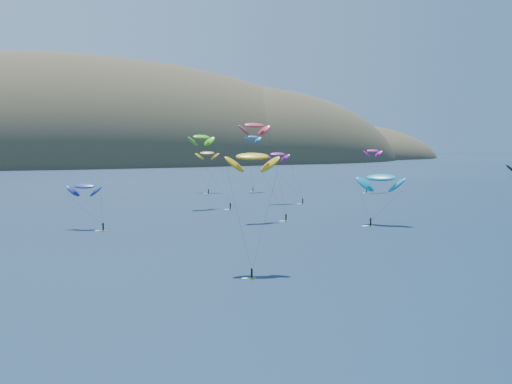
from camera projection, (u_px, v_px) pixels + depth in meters
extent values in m
ellipsoid|color=#3D3526|center=(56.00, 177.00, 611.70)|extent=(600.00, 300.00, 210.00)
ellipsoid|color=#3D3526|center=(238.00, 171.00, 657.10)|extent=(320.00, 220.00, 156.00)
ellipsoid|color=#3D3526|center=(330.00, 163.00, 741.26)|extent=(240.00, 180.00, 84.00)
cube|color=#A1CE16|center=(252.00, 278.00, 108.42)|extent=(1.31, 0.75, 0.07)
cylinder|color=black|center=(252.00, 273.00, 108.36)|extent=(0.30, 0.30, 1.35)
sphere|color=#8C6047|center=(252.00, 268.00, 108.30)|extent=(0.23, 0.23, 0.23)
ellipsoid|color=gold|center=(252.00, 156.00, 116.15)|extent=(9.23, 6.38, 4.70)
cube|color=#A1CE16|center=(230.00, 209.00, 212.31)|extent=(1.62, 0.89, 0.09)
cylinder|color=black|center=(230.00, 206.00, 212.24)|extent=(0.36, 0.36, 1.66)
sphere|color=#8C6047|center=(230.00, 203.00, 212.16)|extent=(0.28, 0.28, 0.28)
ellipsoid|color=#46D20F|center=(201.00, 137.00, 218.07)|extent=(10.02, 6.79, 5.12)
cube|color=#A1CE16|center=(253.00, 192.00, 281.90)|extent=(1.33, 0.74, 0.07)
cylinder|color=black|center=(253.00, 190.00, 281.84)|extent=(0.30, 0.30, 1.36)
sphere|color=#8C6047|center=(253.00, 188.00, 281.78)|extent=(0.23, 0.23, 0.23)
ellipsoid|color=#0562B4|center=(253.00, 137.00, 283.87)|extent=(8.59, 5.87, 4.38)
cube|color=#A1CE16|center=(371.00, 226.00, 171.78)|extent=(1.42, 1.55, 0.09)
cylinder|color=black|center=(371.00, 222.00, 171.70)|extent=(0.38, 0.38, 1.75)
sphere|color=#8C6047|center=(371.00, 218.00, 171.62)|extent=(0.29, 0.29, 0.29)
ellipsoid|color=#008CA6|center=(381.00, 177.00, 176.91)|extent=(11.74, 12.42, 6.53)
cube|color=#A1CE16|center=(303.00, 204.00, 229.88)|extent=(1.50, 0.59, 0.08)
cylinder|color=black|center=(303.00, 201.00, 229.81)|extent=(0.34, 0.34, 1.56)
sphere|color=#8C6047|center=(303.00, 198.00, 229.74)|extent=(0.26, 0.26, 0.26)
ellipsoid|color=#7B1882|center=(278.00, 154.00, 233.46)|extent=(8.26, 4.59, 4.39)
cube|color=#A1CE16|center=(367.00, 193.00, 275.45)|extent=(1.35, 0.53, 0.07)
cylinder|color=black|center=(367.00, 191.00, 275.39)|extent=(0.31, 0.31, 1.41)
sphere|color=#8C6047|center=(367.00, 189.00, 275.32)|extent=(0.24, 0.24, 0.24)
ellipsoid|color=#E2079F|center=(373.00, 151.00, 279.35)|extent=(7.99, 4.39, 4.26)
cube|color=#A1CE16|center=(286.00, 221.00, 182.91)|extent=(1.52, 0.59, 0.08)
cylinder|color=black|center=(286.00, 217.00, 182.84)|extent=(0.35, 0.35, 1.58)
sphere|color=#8C6047|center=(286.00, 214.00, 182.77)|extent=(0.27, 0.27, 0.27)
ellipsoid|color=red|center=(254.00, 125.00, 185.84)|extent=(9.24, 5.06, 4.94)
cube|color=#A1CE16|center=(103.00, 231.00, 163.63)|extent=(1.51, 1.12, 0.08)
cylinder|color=black|center=(103.00, 227.00, 163.56)|extent=(0.35, 0.35, 1.60)
sphere|color=#8C6047|center=(103.00, 223.00, 163.49)|extent=(0.27, 0.27, 0.27)
ellipsoid|color=navy|center=(84.00, 186.00, 168.27)|extent=(8.85, 7.30, 4.50)
cube|color=#A1CE16|center=(208.00, 194.00, 271.04)|extent=(1.56, 0.96, 0.08)
cylinder|color=black|center=(208.00, 191.00, 270.97)|extent=(0.35, 0.35, 1.61)
sphere|color=#8C6047|center=(208.00, 189.00, 270.90)|extent=(0.27, 0.27, 0.27)
ellipsoid|color=#C78C1B|center=(207.00, 153.00, 279.28)|extent=(9.74, 7.07, 4.94)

